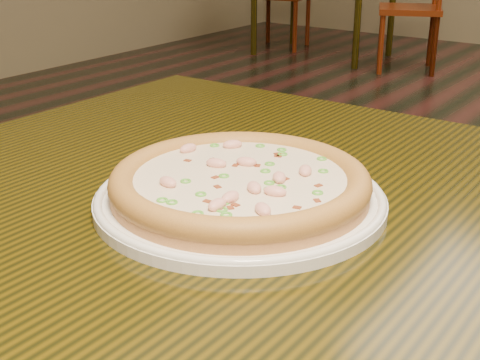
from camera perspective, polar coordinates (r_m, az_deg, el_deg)
The scene contains 5 objects.
ground at distance 1.87m, azimuth 15.12°, elevation -13.26°, with size 9.00×9.00×0.00m, color black.
hero_table at distance 0.76m, azimuth 9.68°, elevation -9.83°, with size 1.20×0.80×0.75m.
plate at distance 0.73m, azimuth 0.00°, elevation -1.55°, with size 0.32×0.32×0.02m.
pizza at distance 0.72m, azimuth 0.00°, elevation -0.22°, with size 0.28×0.28×0.03m.
chair_b at distance 5.00m, azimuth 14.93°, elevation 13.97°, with size 0.56×0.56×0.95m.
Camera 1 is at (0.47, -1.47, 1.05)m, focal length 50.00 mm.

